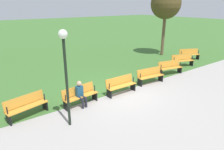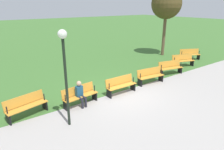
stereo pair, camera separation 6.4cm
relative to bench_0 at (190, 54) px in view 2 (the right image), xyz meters
The scene contains 12 objects.
ground_plane 9.21m from the bench_0, 13.00° to the left, with size 120.00×120.00×0.00m, color #3D6B2D.
path_paving 10.25m from the bench_0, 28.90° to the left, with size 32.77×6.24×0.01m, color #A39E99.
bench_0 is the anchor object (origin of this frame).
bench_1 2.31m from the bench_0, 22.04° to the left, with size 1.76×1.00×0.89m.
bench_2 4.62m from the bench_0, 18.89° to the left, with size 1.77×0.83×0.89m.
bench_3 6.91m from the bench_0, 15.74° to the left, with size 1.75×0.66×0.89m.
bench_4 9.18m from the bench_0, 12.59° to the left, with size 1.70×0.47×0.89m.
bench_5 11.43m from the bench_0, ahead, with size 1.75×0.66×0.89m.
bench_6 13.64m from the bench_0, ahead, with size 1.77×0.83×0.89m.
person_seated 11.49m from the bench_0, 10.14° to the left, with size 0.36×0.55×1.20m.
tree_0 4.72m from the bench_0, 77.90° to the right, with size 2.58×2.58×5.78m.
lamp_post 12.97m from the bench_0, 14.27° to the left, with size 0.32×0.32×3.67m.
Camera 2 is at (6.09, 7.61, 4.46)m, focal length 32.51 mm.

